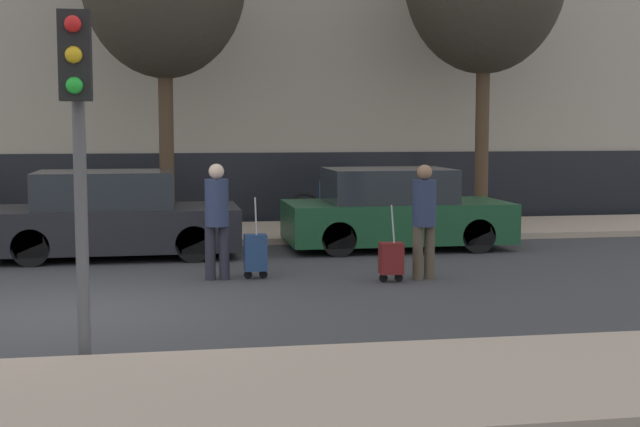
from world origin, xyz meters
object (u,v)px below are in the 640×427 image
object	(u,v)px
parked_car_1	(113,217)
parked_bicycle	(329,209)
trolley_left	(256,253)
pedestrian_right	(424,215)
parked_car_2	(394,211)
trolley_right	(391,258)
traffic_light	(77,114)
pedestrian_left	(217,214)

from	to	relation	value
parked_car_1	parked_bicycle	xyz separation A→B (m)	(4.21, 2.67, -0.18)
trolley_left	pedestrian_right	distance (m)	2.49
parked_car_2	parked_bicycle	size ratio (longest dim) A/B	2.25
parked_car_2	trolley_left	bearing A→B (deg)	-135.45
parked_car_2	trolley_right	size ratio (longest dim) A/B	3.61
pedestrian_right	traffic_light	bearing A→B (deg)	-156.40
parked_bicycle	pedestrian_right	bearing A→B (deg)	-86.84
parked_car_1	trolley_left	xyz separation A→B (m)	(2.14, -2.56, -0.29)
pedestrian_left	pedestrian_right	size ratio (longest dim) A/B	1.01
parked_bicycle	traffic_light	bearing A→B (deg)	-113.39
parked_bicycle	parked_car_2	bearing A→B (deg)	-73.70
pedestrian_right	traffic_light	size ratio (longest dim) A/B	0.51
parked_car_2	trolley_left	xyz separation A→B (m)	(-2.80, -2.75, -0.29)
traffic_light	pedestrian_right	bearing A→B (deg)	41.10
pedestrian_left	trolley_left	world-z (taller)	pedestrian_left
trolley_left	parked_bicycle	distance (m)	5.62
pedestrian_left	trolley_left	xyz separation A→B (m)	(0.55, -0.01, -0.57)
parked_car_1	pedestrian_left	bearing A→B (deg)	-58.04
pedestrian_right	trolley_right	size ratio (longest dim) A/B	1.50
parked_car_1	parked_car_2	distance (m)	4.94
parked_bicycle	parked_car_1	bearing A→B (deg)	-147.66
traffic_light	parked_bicycle	bearing A→B (deg)	66.61
parked_car_2	trolley_right	distance (m)	3.51
trolley_right	parked_car_1	bearing A→B (deg)	141.58
parked_car_1	traffic_light	xyz separation A→B (m)	(0.08, -6.89, 1.65)
parked_car_1	parked_bicycle	bearing A→B (deg)	32.34
trolley_right	parked_bicycle	xyz separation A→B (m)	(0.21, 5.84, 0.15)
pedestrian_left	pedestrian_right	bearing A→B (deg)	171.71
traffic_light	trolley_right	bearing A→B (deg)	43.43
pedestrian_left	parked_bicycle	size ratio (longest dim) A/B	0.94
trolley_left	parked_bicycle	bearing A→B (deg)	68.35
parked_car_1	parked_car_2	size ratio (longest dim) A/B	1.03
parked_car_1	trolley_right	world-z (taller)	parked_car_1
pedestrian_left	trolley_left	bearing A→B (deg)	179.94
pedestrian_right	trolley_right	bearing A→B (deg)	-179.94
trolley_left	pedestrian_left	bearing A→B (deg)	179.34
parked_car_2	pedestrian_left	bearing A→B (deg)	-140.63
parked_car_1	trolley_left	distance (m)	3.35
parked_car_1	trolley_left	size ratio (longest dim) A/B	3.46
pedestrian_left	traffic_light	world-z (taller)	traffic_light
parked_car_2	traffic_light	xyz separation A→B (m)	(-4.86, -7.09, 1.65)
traffic_light	parked_bicycle	xyz separation A→B (m)	(4.13, 9.56, -1.83)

